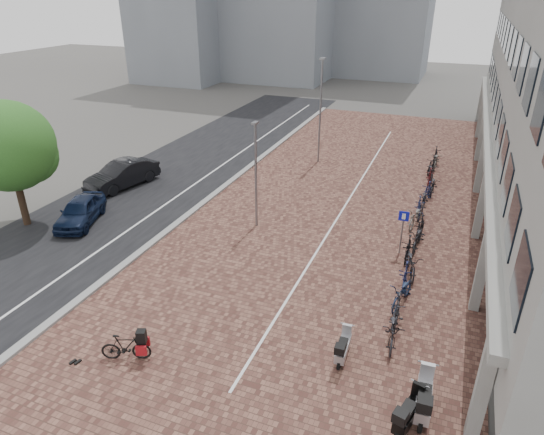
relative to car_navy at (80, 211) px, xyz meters
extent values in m
plane|color=#474442|center=(9.69, -4.44, -0.66)|extent=(140.00, 140.00, 0.00)
cube|color=brown|center=(11.69, 7.56, -0.65)|extent=(14.50, 42.00, 0.04)
cube|color=black|center=(0.69, 7.56, -0.65)|extent=(8.00, 50.00, 0.03)
cube|color=gray|center=(4.59, 7.56, -0.59)|extent=(0.35, 42.00, 0.14)
cube|color=white|center=(2.69, 7.56, -0.63)|extent=(0.12, 44.00, 0.00)
cube|color=white|center=(11.89, 7.56, -0.62)|extent=(0.10, 30.00, 0.00)
cube|color=black|center=(19.29, 11.56, 1.04)|extent=(0.15, 38.00, 3.20)
cube|color=gray|center=(19.09, 11.56, 2.79)|extent=(1.60, 38.00, 0.30)
cube|color=gray|center=(18.49, -6.44, 1.04)|extent=(0.35, 0.35, 3.40)
cube|color=gray|center=(18.49, -0.44, 1.04)|extent=(0.35, 0.35, 3.40)
cube|color=gray|center=(18.49, 5.56, 1.04)|extent=(0.35, 0.35, 3.40)
cube|color=gray|center=(18.49, 11.56, 1.04)|extent=(0.35, 0.35, 3.40)
cube|color=gray|center=(18.49, 17.56, 1.04)|extent=(0.35, 0.35, 3.40)
cube|color=gray|center=(18.49, 23.56, 1.04)|extent=(0.35, 0.35, 3.40)
cube|color=gray|center=(18.49, 29.56, 1.04)|extent=(0.35, 0.35, 3.40)
imported|color=black|center=(0.00, 0.00, 0.00)|extent=(2.75, 4.15, 1.31)
imported|color=black|center=(-1.08, 4.79, 0.10)|extent=(2.61, 4.83, 1.51)
imported|color=black|center=(8.21, -7.32, -0.18)|extent=(1.65, 1.01, 0.96)
cube|color=black|center=(8.21, -7.32, 0.25)|extent=(0.37, 0.36, 0.43)
cube|color=maroon|center=(7.99, -7.32, -0.13)|extent=(0.35, 0.21, 0.34)
cube|color=maroon|center=(8.43, -7.32, -0.13)|extent=(0.35, 0.21, 0.34)
cylinder|color=slate|center=(15.35, 2.72, 0.30)|extent=(0.07, 0.07, 1.91)
cube|color=#0D14AA|center=(15.35, 2.69, 1.21)|extent=(0.43, 0.06, 0.43)
cylinder|color=slate|center=(8.34, 2.92, 1.94)|extent=(0.12, 0.12, 5.20)
cylinder|color=gray|center=(8.45, 13.30, 2.70)|extent=(0.12, 0.12, 6.72)
cylinder|color=#382619|center=(-2.44, -1.15, 0.70)|extent=(0.35, 0.35, 2.71)
sphere|color=#2B5D1F|center=(-2.44, -1.15, 3.41)|extent=(4.26, 4.26, 4.26)
sphere|color=#2B5D1F|center=(-1.96, -0.57, 2.83)|extent=(2.71, 2.71, 2.71)
imported|color=black|center=(15.97, -3.44, -0.14)|extent=(0.88, 2.03, 1.04)
imported|color=black|center=(15.94, -2.29, -0.13)|extent=(0.60, 1.78, 1.05)
imported|color=#142039|center=(15.97, -1.14, -0.14)|extent=(1.08, 2.07, 1.04)
imported|color=#151A3C|center=(15.91, 0.01, -0.13)|extent=(0.54, 1.76, 1.05)
imported|color=black|center=(16.01, 1.16, -0.14)|extent=(1.14, 2.08, 1.04)
imported|color=black|center=(15.73, 2.31, -0.13)|extent=(0.53, 1.76, 1.05)
imported|color=black|center=(16.03, 3.46, -0.14)|extent=(0.83, 2.02, 1.04)
imported|color=black|center=(16.01, 4.61, -0.13)|extent=(0.69, 1.79, 1.05)
imported|color=#5E5A56|center=(15.69, 5.76, -0.14)|extent=(1.03, 2.06, 1.04)
imported|color=#141A38|center=(15.72, 6.91, -0.13)|extent=(0.70, 1.79, 1.05)
imported|color=black|center=(15.86, 8.06, -0.14)|extent=(0.78, 2.00, 1.04)
imported|color=#171D3F|center=(15.93, 9.21, -0.13)|extent=(0.77, 1.80, 1.05)
imported|color=black|center=(16.14, 10.36, -0.14)|extent=(0.69, 1.97, 1.04)
imported|color=#481315|center=(15.84, 11.51, -0.13)|extent=(0.53, 1.76, 1.05)
imported|color=black|center=(15.82, 12.66, -0.14)|extent=(1.00, 2.06, 1.04)
imported|color=black|center=(15.78, 13.81, -0.13)|extent=(0.83, 1.81, 1.05)
imported|color=#53514C|center=(15.96, 14.96, -0.14)|extent=(0.69, 1.97, 1.04)
imported|color=black|center=(15.87, 16.11, -0.13)|extent=(0.68, 1.79, 1.05)
camera|label=1|loc=(16.84, -16.61, 10.11)|focal=31.57mm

